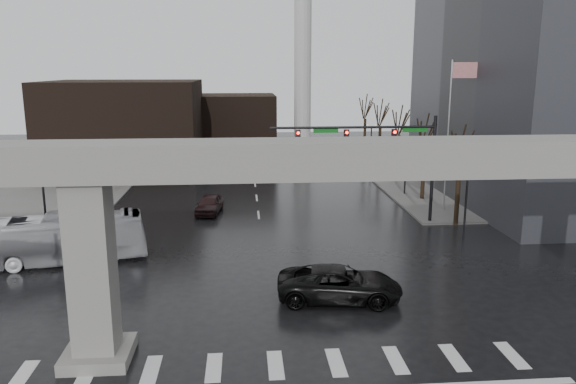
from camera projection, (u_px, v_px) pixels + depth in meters
name	position (u px, v px, depth m)	size (l,w,h in m)	color
ground	(274.00, 352.00, 22.95)	(160.00, 160.00, 0.00)	black
sidewalk_ne	(498.00, 176.00, 59.99)	(28.00, 36.00, 0.15)	slate
elevated_guideway	(306.00, 188.00, 21.55)	(48.00, 2.60, 8.70)	gray
building_far_left	(125.00, 127.00, 61.64)	(16.00, 14.00, 10.00)	black
building_far_mid	(236.00, 126.00, 72.52)	(10.00, 10.00, 8.00)	black
smokestack	(303.00, 50.00, 65.28)	(3.60, 3.60, 30.00)	beige
signal_mast_arm	(383.00, 146.00, 40.68)	(12.12, 0.43, 8.00)	black
flagpole_assembly	(453.00, 118.00, 43.92)	(2.06, 0.12, 12.00)	silver
lamp_right_0	(467.00, 191.00, 36.87)	(1.22, 0.32, 5.11)	black
lamp_right_1	(406.00, 158.00, 50.49)	(1.22, 0.32, 5.11)	black
lamp_right_2	(371.00, 138.00, 64.12)	(1.22, 0.32, 5.11)	black
lamp_left_0	(44.00, 198.00, 34.76)	(1.22, 0.32, 5.11)	black
lamp_left_1	(100.00, 161.00, 48.38)	(1.22, 0.32, 5.11)	black
lamp_left_2	(131.00, 141.00, 62.01)	(1.22, 0.32, 5.11)	black
tree_right_0	(458.00, 188.00, 41.01)	(1.09, 1.58, 7.50)	black
tree_right_1	(424.00, 168.00, 48.78)	(1.09, 1.61, 7.67)	black
tree_right_2	(399.00, 154.00, 56.55)	(1.10, 1.63, 7.85)	black
tree_right_3	(380.00, 143.00, 64.32)	(1.11, 1.66, 8.02)	black
tree_right_4	(365.00, 134.00, 72.09)	(1.12, 1.69, 8.19)	black
pickup_truck	(340.00, 284.00, 27.93)	(2.85, 6.19, 1.72)	black
city_bus	(53.00, 239.00, 33.12)	(2.49, 10.65, 2.97)	#B6B6BB
far_car	(209.00, 204.00, 44.75)	(1.74, 4.33, 1.48)	black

